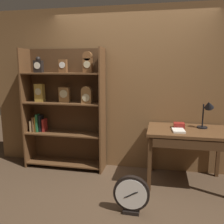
# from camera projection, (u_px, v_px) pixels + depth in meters

# --- Properties ---
(ground_plane) EXTENTS (10.00, 10.00, 0.00)m
(ground_plane) POSITION_uv_depth(u_px,v_px,m) (116.00, 208.00, 2.91)
(ground_plane) COLOR #4C3826
(back_wood_panel) EXTENTS (4.80, 0.05, 2.60)m
(back_wood_panel) POSITION_uv_depth(u_px,v_px,m) (131.00, 90.00, 3.90)
(back_wood_panel) COLOR brown
(back_wood_panel) RESTS_ON ground
(bookshelf) EXTENTS (1.33, 0.36, 1.96)m
(bookshelf) POSITION_uv_depth(u_px,v_px,m) (64.00, 108.00, 3.97)
(bookshelf) COLOR brown
(bookshelf) RESTS_ON ground
(workbench) EXTENTS (1.11, 0.75, 0.81)m
(workbench) POSITION_uv_depth(u_px,v_px,m) (187.00, 137.00, 3.39)
(workbench) COLOR brown
(workbench) RESTS_ON ground
(desk_lamp) EXTENTS (0.22, 0.22, 0.43)m
(desk_lamp) POSITION_uv_depth(u_px,v_px,m) (207.00, 110.00, 3.38)
(desk_lamp) COLOR black
(desk_lamp) RESTS_ON workbench
(toolbox_small) EXTENTS (0.15, 0.13, 0.08)m
(toolbox_small) POSITION_uv_depth(u_px,v_px,m) (179.00, 125.00, 3.47)
(toolbox_small) COLOR maroon
(toolbox_small) RESTS_ON workbench
(open_repair_manual) EXTENTS (0.18, 0.24, 0.02)m
(open_repair_manual) POSITION_uv_depth(u_px,v_px,m) (178.00, 130.00, 3.30)
(open_repair_manual) COLOR silver
(open_repair_manual) RESTS_ON workbench
(round_clock_large) EXTENTS (0.42, 0.11, 0.46)m
(round_clock_large) POSITION_uv_depth(u_px,v_px,m) (131.00, 194.00, 2.77)
(round_clock_large) COLOR black
(round_clock_large) RESTS_ON ground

